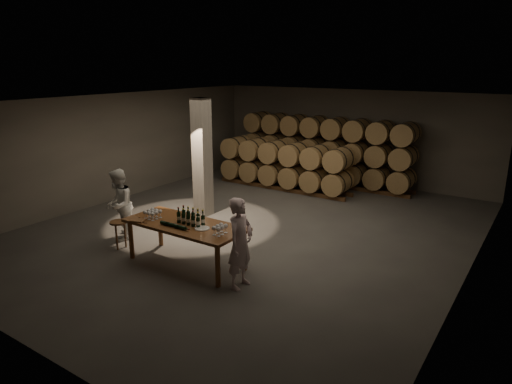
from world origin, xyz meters
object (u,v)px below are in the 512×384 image
Objects in this scene: notebook_near at (138,220)px; person_woman at (119,205)px; bottle_cluster at (191,218)px; plate at (202,228)px; stool at (119,226)px; tasting_table at (185,228)px; person_man at (240,243)px.

notebook_near is 1.50m from person_woman.
bottle_cluster is 0.35× the size of person_woman.
plate is 2.38m from stool.
bottle_cluster reaches higher than notebook_near.
person_woman reaches higher than bottle_cluster.
stool is at bearing -176.29° from plate.
tasting_table reaches higher than stool.
person_man is (1.40, -0.22, -0.15)m from bottle_cluster.
notebook_near reaches higher than tasting_table.
plate is (0.50, -0.05, 0.11)m from tasting_table.
notebook_near is 2.44m from person_man.
person_man reaches higher than bottle_cluster.
bottle_cluster is 1.14m from notebook_near.
tasting_table is 0.51m from plate.
notebook_near is 0.16× the size of person_woman.
tasting_table is 0.26m from bottle_cluster.
notebook_near is (-0.90, -0.44, 0.12)m from tasting_table.
bottle_cluster is 2.02× the size of plate.
tasting_table is 1.49× the size of person_man.
stool is at bearing -173.82° from tasting_table.
person_woman reaches higher than plate.
person_woman is (-0.41, 0.39, 0.33)m from stool.
tasting_table is at bearing -163.40° from bottle_cluster.
notebook_near is 1.05m from stool.
plate is 0.17× the size of person_woman.
bottle_cluster is at bearing 6.87° from stool.
person_woman is (-2.76, 0.24, -0.06)m from plate.
bottle_cluster reaches higher than stool.
bottle_cluster is at bearing 7.35° from notebook_near.
tasting_table is 1.01m from notebook_near.
plate is 0.17× the size of person_man.
tasting_table is 1.53× the size of person_woman.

